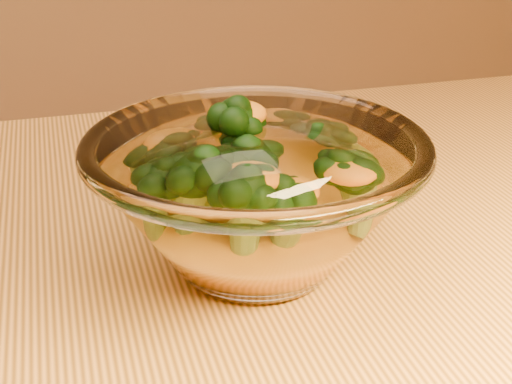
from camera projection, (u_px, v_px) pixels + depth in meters
glass_bowl at (256, 199)px, 0.48m from camera, size 0.23×0.23×0.10m
cheese_sauce at (256, 227)px, 0.49m from camera, size 0.13×0.13×0.04m
broccoli_heap at (249, 173)px, 0.48m from camera, size 0.15×0.14×0.08m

